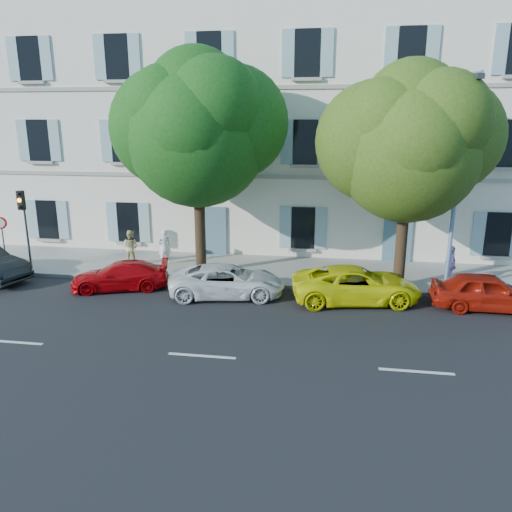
% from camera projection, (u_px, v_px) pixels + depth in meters
% --- Properties ---
extents(ground, '(90.00, 90.00, 0.00)m').
position_uv_depth(ground, '(230.00, 306.00, 18.24)').
color(ground, black).
extents(sidewalk, '(36.00, 4.50, 0.15)m').
position_uv_depth(sidewalk, '(250.00, 269.00, 22.46)').
color(sidewalk, '#A09E96').
rests_on(sidewalk, ground).
extents(kerb, '(36.00, 0.16, 0.16)m').
position_uv_depth(kerb, '(241.00, 285.00, 20.39)').
color(kerb, '#9E998E').
rests_on(kerb, ground).
extents(building, '(28.00, 7.00, 12.00)m').
position_uv_depth(building, '(268.00, 131.00, 26.36)').
color(building, white).
rests_on(building, ground).
extents(car_red_coupe, '(4.13, 2.63, 1.11)m').
position_uv_depth(car_red_coupe, '(120.00, 276.00, 19.99)').
color(car_red_coupe, '#B40509').
rests_on(car_red_coupe, ground).
extents(car_white_coupe, '(4.68, 2.73, 1.23)m').
position_uv_depth(car_white_coupe, '(227.00, 281.00, 19.17)').
color(car_white_coupe, white).
rests_on(car_white_coupe, ground).
extents(car_yellow_supercar, '(5.05, 2.95, 1.32)m').
position_uv_depth(car_yellow_supercar, '(356.00, 285.00, 18.58)').
color(car_yellow_supercar, '#E5E409').
rests_on(car_yellow_supercar, ground).
extents(car_red_hatchback, '(3.92, 1.62, 1.33)m').
position_uv_depth(car_red_hatchback, '(488.00, 292.00, 17.80)').
color(car_red_hatchback, '#A4170A').
rests_on(car_red_hatchback, ground).
extents(tree_left, '(5.81, 5.81, 9.01)m').
position_uv_depth(tree_left, '(197.00, 136.00, 20.24)').
color(tree_left, '#3A2819').
rests_on(tree_left, sidewalk).
extents(tree_right, '(5.39, 5.39, 8.31)m').
position_uv_depth(tree_right, '(409.00, 151.00, 18.56)').
color(tree_right, '#3A2819').
rests_on(tree_right, sidewalk).
extents(traffic_light, '(0.29, 0.40, 3.52)m').
position_uv_depth(traffic_light, '(23.00, 213.00, 21.54)').
color(traffic_light, '#383A3D').
rests_on(traffic_light, sidewalk).
extents(road_sign, '(0.54, 0.17, 2.36)m').
position_uv_depth(road_sign, '(2.00, 232.00, 21.87)').
color(road_sign, '#383A3D').
rests_on(road_sign, sidewalk).
extents(street_lamp, '(0.34, 1.71, 8.00)m').
position_uv_depth(street_lamp, '(458.00, 174.00, 18.20)').
color(street_lamp, '#7293BF').
rests_on(street_lamp, sidewalk).
extents(pedestrian_a, '(0.70, 0.65, 1.61)m').
position_uv_depth(pedestrian_a, '(164.00, 247.00, 22.83)').
color(pedestrian_a, white).
rests_on(pedestrian_a, sidewalk).
extents(pedestrian_b, '(0.85, 0.70, 1.60)m').
position_uv_depth(pedestrian_b, '(130.00, 247.00, 22.87)').
color(pedestrian_b, '#CDC183').
rests_on(pedestrian_b, sidewalk).
extents(pedestrian_c, '(0.53, 0.98, 1.59)m').
position_uv_depth(pedestrian_c, '(450.00, 265.00, 20.06)').
color(pedestrian_c, '#645195').
rests_on(pedestrian_c, sidewalk).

